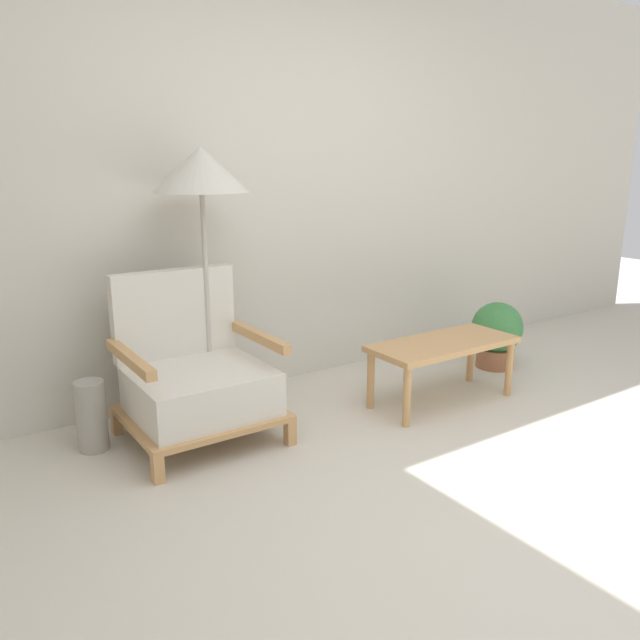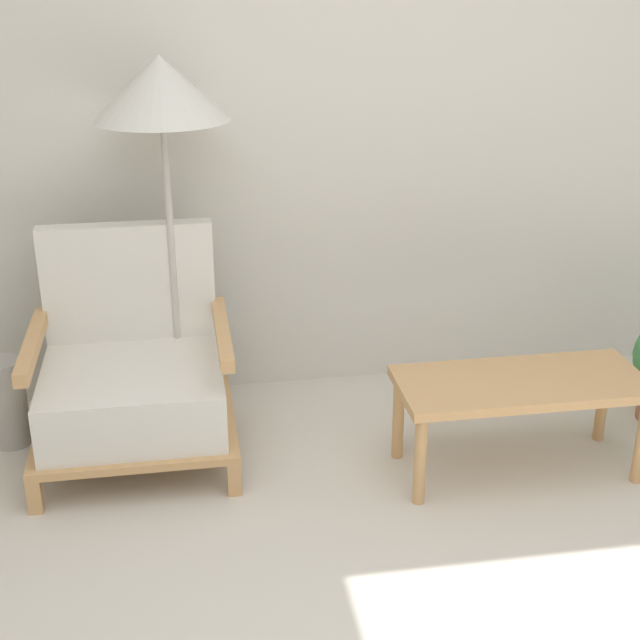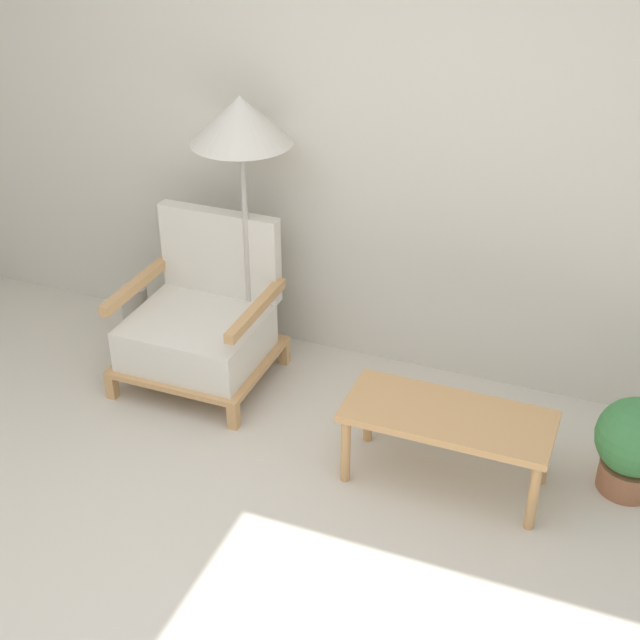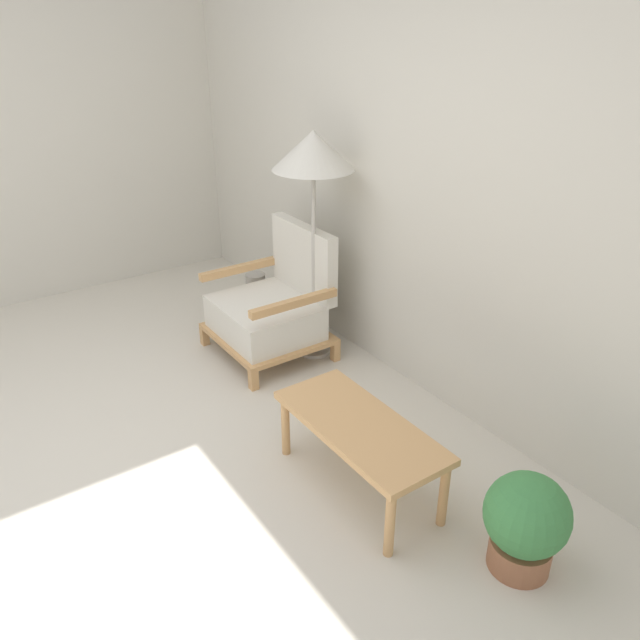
{
  "view_description": "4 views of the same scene",
  "coord_description": "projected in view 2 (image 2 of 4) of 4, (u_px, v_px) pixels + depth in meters",
  "views": [
    {
      "loc": [
        -1.83,
        -1.29,
        1.41
      ],
      "look_at": [
        0.03,
        1.47,
        0.55
      ],
      "focal_mm": 35.0,
      "sensor_mm": 36.0,
      "label": 1
    },
    {
      "loc": [
        -0.46,
        -1.52,
        1.82
      ],
      "look_at": [
        0.03,
        1.47,
        0.55
      ],
      "focal_mm": 50.0,
      "sensor_mm": 36.0,
      "label": 2
    },
    {
      "loc": [
        1.35,
        -1.87,
        2.68
      ],
      "look_at": [
        0.03,
        1.47,
        0.55
      ],
      "focal_mm": 50.0,
      "sensor_mm": 36.0,
      "label": 3
    },
    {
      "loc": [
        2.58,
        -0.29,
        2.11
      ],
      "look_at": [
        0.03,
        1.47,
        0.55
      ],
      "focal_mm": 35.0,
      "sensor_mm": 36.0,
      "label": 4
    }
  ],
  "objects": [
    {
      "name": "vase",
      "position": [
        8.0,
        402.0,
        3.48
      ],
      "size": [
        0.15,
        0.15,
        0.36
      ],
      "primitive_type": "cylinder",
      "color": "#9E998E",
      "rests_on": "ground_plane"
    },
    {
      "name": "coffee_table",
      "position": [
        521.0,
        391.0,
        3.25
      ],
      "size": [
        0.91,
        0.39,
        0.38
      ],
      "color": "tan",
      "rests_on": "ground_plane"
    },
    {
      "name": "armchair",
      "position": [
        133.0,
        376.0,
        3.36
      ],
      "size": [
        0.74,
        0.67,
        0.85
      ],
      "color": "tan",
      "rests_on": "ground_plane"
    },
    {
      "name": "floor_lamp",
      "position": [
        161.0,
        98.0,
        3.2
      ],
      "size": [
        0.5,
        0.5,
        1.47
      ],
      "color": "#B7B2A8",
      "rests_on": "ground_plane"
    },
    {
      "name": "wall_back",
      "position": [
        287.0,
        75.0,
        3.56
      ],
      "size": [
        8.0,
        0.06,
        2.7
      ],
      "color": "beige",
      "rests_on": "ground_plane"
    }
  ]
}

